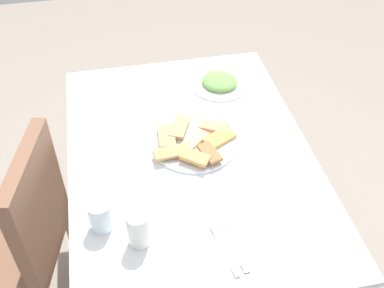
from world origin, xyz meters
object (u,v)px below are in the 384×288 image
at_px(salad_plate_greens, 219,82).
at_px(drinking_glass, 100,216).
at_px(soda_can, 138,229).
at_px(dining_chair, 18,234).
at_px(pide_platter, 195,142).
at_px(dining_table, 191,170).
at_px(fork, 236,247).
at_px(paper_napkin, 230,249).
at_px(spoon, 224,249).

bearing_deg(salad_plate_greens, drinking_glass, 140.53).
xyz_separation_m(salad_plate_greens, soda_can, (-0.72, 0.42, 0.04)).
distance_m(dining_chair, pide_platter, 0.74).
bearing_deg(drinking_glass, dining_table, -51.88).
bearing_deg(pide_platter, salad_plate_greens, -27.66).
xyz_separation_m(salad_plate_greens, fork, (-0.80, 0.15, -0.01)).
distance_m(paper_napkin, spoon, 0.02).
bearing_deg(salad_plate_greens, pide_platter, 152.34).
distance_m(dining_table, fork, 0.43).
bearing_deg(dining_chair, paper_napkin, -119.71).
height_order(dining_chair, paper_napkin, dining_chair).
bearing_deg(drinking_glass, paper_napkin, -113.76).
height_order(dining_table, fork, fork).
bearing_deg(soda_can, salad_plate_greens, -30.36).
xyz_separation_m(pide_platter, drinking_glass, (-0.31, 0.35, 0.04)).
distance_m(drinking_glass, paper_napkin, 0.40).
height_order(pide_platter, soda_can, soda_can).
height_order(dining_table, drinking_glass, drinking_glass).
relative_size(drinking_glass, spoon, 0.54).
xyz_separation_m(dining_table, soda_can, (-0.34, 0.22, 0.14)).
bearing_deg(fork, dining_table, 0.75).
height_order(dining_chair, pide_platter, dining_chair).
bearing_deg(dining_chair, dining_table, -87.88).
relative_size(dining_table, dining_chair, 1.35).
distance_m(drinking_glass, spoon, 0.38).
relative_size(dining_chair, pide_platter, 2.87).
bearing_deg(dining_table, pide_platter, -26.41).
height_order(pide_platter, paper_napkin, pide_platter).
height_order(dining_table, soda_can, soda_can).
height_order(salad_plate_greens, spoon, salad_plate_greens).
distance_m(dining_chair, drinking_glass, 0.51).
relative_size(dining_table, fork, 6.99).
height_order(salad_plate_greens, fork, salad_plate_greens).
relative_size(dining_table, pide_platter, 3.86).
bearing_deg(fork, soda_can, 67.35).
bearing_deg(pide_platter, drinking_glass, 130.97).
relative_size(pide_platter, paper_napkin, 2.57).
height_order(dining_chair, fork, dining_chair).
height_order(dining_table, dining_chair, dining_chair).
distance_m(dining_chair, salad_plate_greens, 0.99).
distance_m(salad_plate_greens, soda_can, 0.84).
bearing_deg(salad_plate_greens, fork, 169.56).
height_order(dining_chair, soda_can, dining_chair).
xyz_separation_m(dining_chair, paper_napkin, (-0.39, -0.69, 0.26)).
bearing_deg(pide_platter, dining_table, 153.59).
distance_m(soda_can, spoon, 0.26).
xyz_separation_m(dining_table, drinking_glass, (-0.26, 0.33, 0.13)).
distance_m(salad_plate_greens, drinking_glass, 0.83).
xyz_separation_m(dining_table, dining_chair, (-0.02, 0.66, -0.18)).
bearing_deg(dining_table, soda_can, 146.58).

